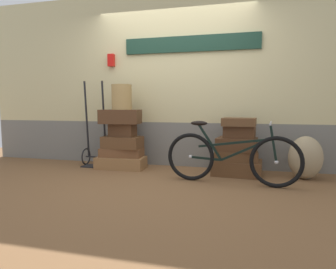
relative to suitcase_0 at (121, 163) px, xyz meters
name	(u,v)px	position (x,y,z in m)	size (l,w,h in m)	color
ground	(161,178)	(0.75, -0.34, -0.12)	(8.77, 5.20, 0.06)	brown
station_building	(176,80)	(0.77, 0.50, 1.31)	(6.77, 0.74, 2.79)	slate
suitcase_0	(121,163)	(0.00, 0.00, 0.00)	(0.75, 0.39, 0.18)	olive
suitcase_1	(122,152)	(0.00, 0.05, 0.16)	(0.65, 0.35, 0.13)	brown
suitcase_2	(122,142)	(0.02, 0.02, 0.32)	(0.60, 0.33, 0.19)	brown
suitcase_3	(123,130)	(0.02, 0.02, 0.51)	(0.40, 0.22, 0.20)	#4C2D19
suitcase_4	(120,117)	(0.00, 0.01, 0.72)	(0.61, 0.35, 0.22)	#4C2D19
suitcase_5	(237,167)	(1.77, 0.04, 0.01)	(0.67, 0.50, 0.21)	brown
suitcase_6	(236,156)	(1.76, 0.02, 0.19)	(0.59, 0.41, 0.15)	brown
suitcase_7	(237,144)	(1.76, 0.02, 0.35)	(0.54, 0.41, 0.18)	#4C2D19
suitcase_8	(239,132)	(1.80, 0.05, 0.52)	(0.42, 0.32, 0.17)	#4C2D19
suitcase_9	(239,122)	(1.79, 0.01, 0.66)	(0.46, 0.33, 0.11)	brown
wicker_basket	(122,97)	(0.02, 0.03, 1.02)	(0.31, 0.31, 0.39)	#A8844C
luggage_trolley	(95,146)	(-0.49, 0.10, 0.24)	(0.39, 0.36, 1.38)	black
burlap_sack	(305,158)	(2.67, 0.01, 0.20)	(0.44, 0.37, 0.58)	#9E8966
bicycle	(231,157)	(1.71, -0.50, 0.25)	(1.69, 0.46, 0.79)	black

